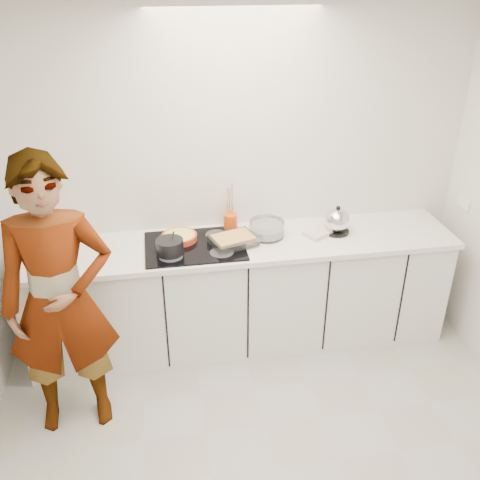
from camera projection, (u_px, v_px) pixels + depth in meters
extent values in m
cube|color=#AAAAAA|center=(276.00, 469.00, 3.28)|extent=(3.60, 3.20, 0.00)
cube|color=white|center=(298.00, 11.00, 2.06)|extent=(3.60, 3.20, 0.00)
cube|color=silver|center=(234.00, 177.00, 4.07)|extent=(3.60, 0.00, 2.60)
cube|color=white|center=(464.00, 203.00, 4.20)|extent=(0.02, 0.15, 0.09)
cube|color=silver|center=(241.00, 295.00, 4.19)|extent=(3.20, 0.58, 0.87)
cube|color=white|center=(241.00, 244.00, 3.98)|extent=(3.24, 0.64, 0.04)
cube|color=black|center=(195.00, 246.00, 3.90)|extent=(0.72, 0.54, 0.01)
cylinder|color=#B6341E|center=(179.00, 237.00, 3.96)|extent=(0.34, 0.34, 0.04)
cylinder|color=#F8E75E|center=(179.00, 235.00, 3.95)|extent=(0.30, 0.30, 0.01)
cylinder|color=black|center=(170.00, 247.00, 3.76)|extent=(0.23, 0.23, 0.11)
cylinder|color=silver|center=(172.00, 239.00, 3.76)|extent=(0.05, 0.07, 0.17)
cube|color=silver|center=(233.00, 240.00, 3.90)|extent=(0.37, 0.32, 0.06)
cube|color=#EFA755|center=(233.00, 238.00, 3.89)|extent=(0.33, 0.28, 0.02)
cylinder|color=silver|center=(267.00, 229.00, 4.02)|extent=(0.27, 0.27, 0.12)
cylinder|color=white|center=(267.00, 231.00, 4.03)|extent=(0.23, 0.23, 0.06)
cube|color=white|center=(318.00, 233.00, 4.06)|extent=(0.26, 0.24, 0.03)
cylinder|color=black|center=(336.00, 231.00, 4.10)|extent=(0.21, 0.21, 0.02)
sphere|color=silver|center=(337.00, 220.00, 4.06)|extent=(0.20, 0.20, 0.19)
sphere|color=black|center=(338.00, 208.00, 4.01)|extent=(0.03, 0.03, 0.03)
cylinder|color=#D64910|center=(230.00, 222.00, 4.11)|extent=(0.11, 0.11, 0.13)
imported|color=silver|center=(60.00, 302.00, 3.23)|extent=(0.71, 0.50, 1.87)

